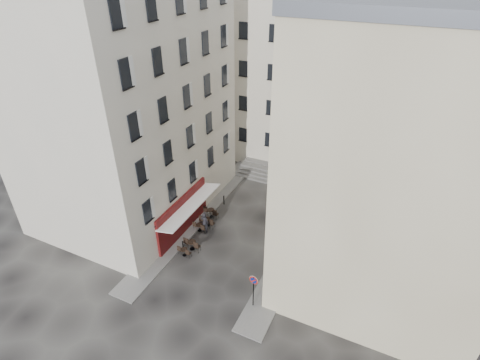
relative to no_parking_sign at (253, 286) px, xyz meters
The scene contains 18 objects.
ground 5.71m from the no_parking_sign, 137.05° to the left, with size 90.00×90.00×0.00m, color black.
sidewalk_left 11.54m from the no_parking_sign, 137.75° to the left, with size 2.00×22.00×0.12m, color slate.
sidewalk_right 6.94m from the no_parking_sign, 85.06° to the left, with size 2.00×18.00×0.12m, color slate.
building_left 17.95m from the no_parking_sign, 155.24° to the left, with size 12.20×16.20×20.60m.
building_right 12.19m from the no_parking_sign, 47.41° to the left, with size 12.20×14.20×18.60m.
building_back 24.32m from the no_parking_sign, 102.26° to the left, with size 18.20×10.20×18.60m.
cafe_storefront 9.46m from the no_parking_sign, 150.55° to the left, with size 1.74×7.30×3.50m.
stone_steps 16.77m from the no_parking_sign, 103.60° to the left, with size 9.00×3.15×0.80m.
bollard_near 7.78m from the no_parking_sign, 159.71° to the left, with size 0.12×0.12×0.98m.
bollard_mid 9.56m from the no_parking_sign, 139.38° to the left, with size 0.12×0.12×0.98m.
bollard_far 12.11m from the no_parking_sign, 126.62° to the left, with size 0.12×0.12×0.98m.
no_parking_sign is the anchor object (origin of this frame).
bistro_table_a 7.29m from the no_parking_sign, 161.85° to the left, with size 1.16×0.54×0.81m.
bistro_table_b 7.42m from the no_parking_sign, 154.88° to the left, with size 1.42×0.67×1.00m.
bistro_table_c 9.10m from the no_parking_sign, 143.74° to the left, with size 1.20×0.56×0.84m.
bistro_table_d 9.39m from the no_parking_sign, 138.61° to the left, with size 1.41×0.66×0.99m.
bistro_table_e 10.54m from the no_parking_sign, 134.44° to the left, with size 1.41×0.66×0.99m.
pedestrian 8.77m from the no_parking_sign, 141.26° to the left, with size 0.70×0.46×1.91m, color black.
Camera 1 is at (10.34, -19.28, 20.31)m, focal length 28.00 mm.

